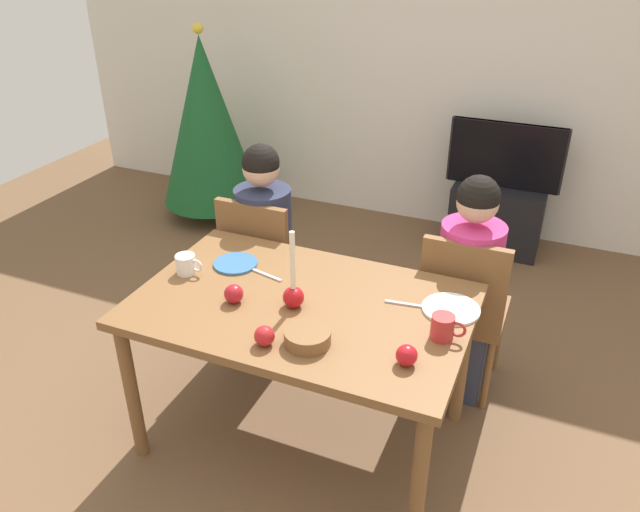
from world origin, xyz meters
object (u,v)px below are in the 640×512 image
plate_right (451,309)px  apple_near_candle (234,294)px  dining_table (302,319)px  apple_by_right_mug (264,336)px  chair_left (263,263)px  person_right_child (466,292)px  chair_right (463,306)px  apple_by_left_plate (407,355)px  candle_centerpiece (293,292)px  mug_right (443,327)px  christmas_tree (206,122)px  tv (506,155)px  bowl_walnuts (307,337)px  plate_left (236,264)px  tv_stand (497,217)px  mug_left (186,264)px  person_left_child (265,251)px

plate_right → apple_near_candle: bearing=-161.0°
dining_table → apple_by_right_mug: size_ratio=17.59×
chair_left → person_right_child: (1.09, 0.03, 0.06)m
chair_right → apple_by_left_plate: chair_right is taller
dining_table → apple_by_right_mug: bearing=-91.3°
candle_centerpiece → plate_right: (0.61, 0.23, -0.06)m
mug_right → apple_by_right_mug: (-0.61, -0.30, -0.01)m
apple_near_candle → christmas_tree: bearing=124.6°
apple_near_candle → apple_by_left_plate: apple_near_candle is taller
chair_right → christmas_tree: 2.66m
tv → apple_by_left_plate: bearing=-89.9°
apple_by_left_plate → candle_centerpiece: bearing=161.0°
chair_left → apple_by_left_plate: 1.35m
chair_right → apple_by_left_plate: size_ratio=11.25×
chair_left → apple_by_left_plate: chair_left is taller
chair_right → mug_right: 0.69m
tv → christmas_tree: bearing=-171.4°
bowl_walnuts → apple_by_right_mug: apple_by_right_mug is taller
bowl_walnuts → dining_table: bearing=119.1°
christmas_tree → plate_left: bearing=-54.5°
person_right_child → tv_stand: bearing=92.4°
chair_right → plate_right: chair_right is taller
christmas_tree → mug_right: christmas_tree is taller
tv → plate_right: bearing=-87.9°
plate_right → mug_left: size_ratio=1.79×
christmas_tree → apple_near_candle: (1.43, -2.07, 0.01)m
christmas_tree → apple_by_left_plate: christmas_tree is taller
plate_left → apple_by_right_mug: (0.41, -0.49, 0.03)m
tv → bowl_walnuts: (-0.37, -2.55, 0.07)m
tv → candle_centerpiece: candle_centerpiece is taller
person_left_child → tv: bearing=58.3°
dining_table → chair_left: chair_left is taller
person_left_child → mug_left: size_ratio=8.81×
christmas_tree → bowl_walnuts: bearing=-50.4°
dining_table → tv_stand: (0.51, 2.30, -0.43)m
mug_left → candle_centerpiece: bearing=-6.2°
plate_right → apple_near_candle: size_ratio=2.91×
person_right_child → apple_by_left_plate: bearing=-94.3°
dining_table → candle_centerpiece: 0.16m
person_right_child → mug_left: 1.33m
apple_near_candle → person_left_child: bearing=108.6°
chair_left → chair_right: 1.09m
tv_stand → apple_by_left_plate: 2.58m
chair_left → tv: tv is taller
candle_centerpiece → bowl_walnuts: candle_centerpiece is taller
dining_table → bowl_walnuts: bowl_walnuts is taller
person_right_child → mug_left: bearing=-151.9°
plate_right → bowl_walnuts: size_ratio=1.33×
plate_right → tv_stand: bearing=92.1°
plate_right → apple_by_right_mug: apple_by_right_mug is taller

